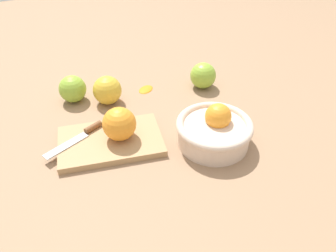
{
  "coord_description": "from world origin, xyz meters",
  "views": [
    {
      "loc": [
        0.22,
        0.64,
        0.51
      ],
      "look_at": [
        -0.01,
        0.09,
        0.04
      ],
      "focal_mm": 35.14,
      "sensor_mm": 36.0,
      "label": 1
    }
  ],
  "objects_px": {
    "knife": "(82,135)",
    "apple_front_right_2": "(73,89)",
    "apple_front_right": "(107,90)",
    "orange_on_board": "(119,124)",
    "bowl": "(214,130)",
    "apple_front_left": "(203,76)",
    "cutting_board": "(111,141)"
  },
  "relations": [
    {
      "from": "cutting_board",
      "to": "apple_front_left",
      "type": "xyz_separation_m",
      "value": [
        -0.32,
        -0.15,
        0.03
      ]
    },
    {
      "from": "cutting_board",
      "to": "knife",
      "type": "distance_m",
      "value": 0.07
    },
    {
      "from": "bowl",
      "to": "apple_front_left",
      "type": "height_order",
      "value": "bowl"
    },
    {
      "from": "cutting_board",
      "to": "apple_front_right_2",
      "type": "xyz_separation_m",
      "value": [
        0.04,
        -0.22,
        0.03
      ]
    },
    {
      "from": "apple_front_right_2",
      "to": "orange_on_board",
      "type": "bearing_deg",
      "value": 107.1
    },
    {
      "from": "bowl",
      "to": "apple_front_right_2",
      "type": "distance_m",
      "value": 0.41
    },
    {
      "from": "knife",
      "to": "apple_front_right_2",
      "type": "distance_m",
      "value": 0.19
    },
    {
      "from": "orange_on_board",
      "to": "knife",
      "type": "xyz_separation_m",
      "value": [
        0.08,
        -0.04,
        -0.03
      ]
    },
    {
      "from": "apple_front_right",
      "to": "apple_front_right_2",
      "type": "height_order",
      "value": "apple_front_right"
    },
    {
      "from": "bowl",
      "to": "knife",
      "type": "xyz_separation_m",
      "value": [
        0.28,
        -0.12,
        -0.02
      ]
    },
    {
      "from": "cutting_board",
      "to": "knife",
      "type": "height_order",
      "value": "knife"
    },
    {
      "from": "knife",
      "to": "apple_front_right",
      "type": "relative_size",
      "value": 1.89
    },
    {
      "from": "knife",
      "to": "apple_front_left",
      "type": "bearing_deg",
      "value": -162.82
    },
    {
      "from": "apple_front_right_2",
      "to": "cutting_board",
      "type": "bearing_deg",
      "value": 101.52
    },
    {
      "from": "apple_front_right_2",
      "to": "apple_front_left",
      "type": "distance_m",
      "value": 0.37
    },
    {
      "from": "apple_front_right_2",
      "to": "apple_front_left",
      "type": "bearing_deg",
      "value": 168.71
    },
    {
      "from": "apple_front_right",
      "to": "orange_on_board",
      "type": "bearing_deg",
      "value": 84.87
    },
    {
      "from": "apple_front_left",
      "to": "apple_front_right",
      "type": "bearing_deg",
      "value": -5.39
    },
    {
      "from": "knife",
      "to": "apple_front_right_2",
      "type": "bearing_deg",
      "value": -94.01
    },
    {
      "from": "bowl",
      "to": "apple_front_left",
      "type": "bearing_deg",
      "value": -111.65
    },
    {
      "from": "knife",
      "to": "apple_front_right_2",
      "type": "height_order",
      "value": "apple_front_right_2"
    },
    {
      "from": "apple_front_right",
      "to": "apple_front_right_2",
      "type": "distance_m",
      "value": 0.1
    },
    {
      "from": "cutting_board",
      "to": "apple_front_left",
      "type": "relative_size",
      "value": 3.15
    },
    {
      "from": "orange_on_board",
      "to": "apple_front_left",
      "type": "relative_size",
      "value": 1.03
    },
    {
      "from": "bowl",
      "to": "knife",
      "type": "height_order",
      "value": "bowl"
    },
    {
      "from": "apple_front_right",
      "to": "apple_front_left",
      "type": "xyz_separation_m",
      "value": [
        -0.28,
        0.03,
        -0.0
      ]
    },
    {
      "from": "apple_front_right",
      "to": "bowl",
      "type": "bearing_deg",
      "value": 125.18
    },
    {
      "from": "knife",
      "to": "bowl",
      "type": "bearing_deg",
      "value": 157.19
    },
    {
      "from": "apple_front_right_2",
      "to": "knife",
      "type": "bearing_deg",
      "value": 85.99
    },
    {
      "from": "apple_front_right",
      "to": "apple_front_right_2",
      "type": "xyz_separation_m",
      "value": [
        0.09,
        -0.05,
        -0.0
      ]
    },
    {
      "from": "orange_on_board",
      "to": "apple_front_right",
      "type": "distance_m",
      "value": 0.18
    },
    {
      "from": "cutting_board",
      "to": "apple_front_right_2",
      "type": "height_order",
      "value": "apple_front_right_2"
    }
  ]
}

